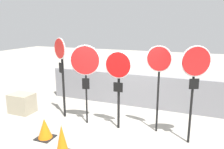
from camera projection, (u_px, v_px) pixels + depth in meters
The scene contains 10 objects.
ground_plane at pixel (120, 125), 6.83m from camera, with size 40.00×40.00×0.00m, color gray.
fence_back at pixel (135, 91), 8.27m from camera, with size 7.10×0.12×1.25m.
stop_sign_0 at pixel (61, 62), 7.04m from camera, with size 0.62×0.35×2.67m.
stop_sign_1 at pixel (85, 65), 6.53m from camera, with size 0.88×0.30×2.49m.
stop_sign_2 at pixel (118, 74), 6.24m from camera, with size 0.79×0.13×2.35m.
stop_sign_3 at pixel (159, 68), 5.98m from camera, with size 0.72×0.16×2.52m.
stop_sign_4 at pixel (195, 72), 5.35m from camera, with size 0.70×0.37×2.58m.
traffic_cone_0 at pixel (62, 139), 5.28m from camera, with size 0.36×0.36×0.73m.
traffic_cone_1 at pixel (45, 129), 5.98m from camera, with size 0.47×0.47×0.57m.
storage_crate at pixel (22, 103), 7.74m from camera, with size 0.81×0.61×0.69m.
Camera 1 is at (2.09, -5.95, 3.06)m, focal length 35.00 mm.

